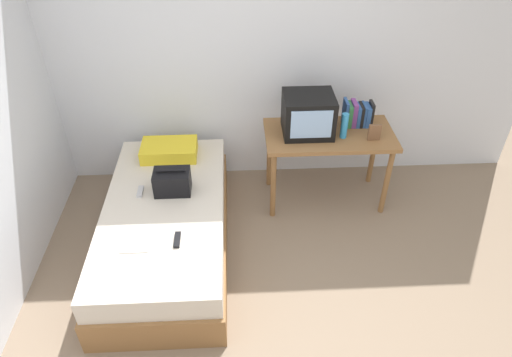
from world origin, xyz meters
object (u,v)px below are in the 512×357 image
Objects in this scene: desk at (329,142)px; water_bottle at (344,126)px; magazine at (137,239)px; remote_silver at (140,192)px; handbag at (172,182)px; remote_dark at (177,240)px; bed at (167,227)px; picture_frame at (374,132)px; pillow at (169,150)px; tv at (308,114)px; book_row at (357,114)px.

water_bottle reaches higher than desk.
magazine is 0.55m from remote_silver.
remote_dark is (0.08, -0.59, -0.09)m from handbag.
remote_dark is (-1.30, -1.04, -0.15)m from desk.
magazine is at bearing -111.84° from bed.
desk is 7.69× the size of picture_frame.
pillow is 1.10m from magazine.
tv is 1.89× the size of water_bottle.
book_row reaches higher than magazine.
tv is 0.60m from picture_frame.
magazine is at bearing -148.03° from desk.
desk is 1.67m from remote_dark.
remote_dark is 1.08× the size of remote_silver.
water_bottle is 1.62× the size of remote_silver.
bed is 0.37m from remote_silver.
handbag is (-1.49, -0.37, -0.27)m from water_bottle.
picture_frame is at bearing 15.08° from bed.
handbag is 1.92× the size of remote_dark.
desk is at bearing 23.13° from bed.
remote_silver is (-1.93, -0.59, -0.35)m from book_row.
pillow is at bearing 174.00° from water_bottle.
handbag is at bearing 68.41° from bed.
bed is 0.48m from magazine.
book_row is (0.27, 0.14, 0.20)m from desk.
desk is 1.47m from pillow.
remote_silver is at bearing -170.97° from picture_frame.
remote_dark is at bearing -143.19° from book_row.
bed is at bearing -156.87° from desk.
remote_silver reaches higher than bed.
remote_silver is at bearing -162.95° from book_row.
book_row is at bearing 31.33° from magazine.
bed is 1.76m from water_bottle.
picture_frame reaches higher than remote_dark.
picture_frame reaches higher than pillow.
desk is at bearing -7.45° from tv.
desk reaches higher than pillow.
magazine is (-1.71, -0.93, -0.37)m from water_bottle.
picture_frame is 1.86m from pillow.
remote_dark is at bearing -145.63° from water_bottle.
desk is 3.87× the size of handbag.
tv reaches higher than water_bottle.
bed is at bearing 109.93° from remote_dark.
remote_silver is (-2.02, -0.32, -0.32)m from picture_frame.
magazine is at bearing -156.13° from picture_frame.
water_bottle is at bearing 167.76° from picture_frame.
desk reaches higher than bed.
pillow is at bearing -178.37° from book_row.
tv is 2.92× the size of picture_frame.
water_bottle is 1.54× the size of picture_frame.
remote_dark is at bearing -70.07° from bed.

